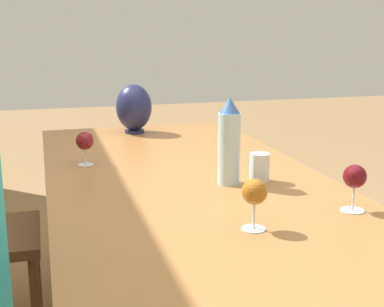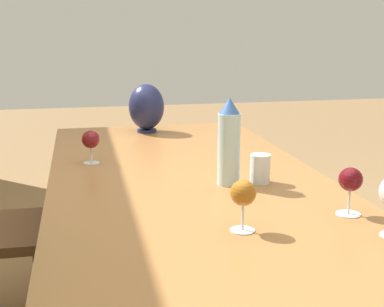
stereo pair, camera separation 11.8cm
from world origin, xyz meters
name	(u,v)px [view 2 (the right image)]	position (x,y,z in m)	size (l,w,h in m)	color
dining_table	(197,209)	(0.00, 0.00, 0.67)	(2.33, 0.95, 0.74)	#936033
water_bottle	(229,143)	(0.03, -0.11, 0.88)	(0.07, 0.07, 0.29)	#ADCCD6
water_tumbler	(260,169)	(0.02, -0.22, 0.79)	(0.07, 0.07, 0.10)	silver
vase	(146,107)	(0.99, 0.04, 0.86)	(0.17, 0.17, 0.24)	#1E234C
wine_glass_0	(91,140)	(0.41, 0.32, 0.83)	(0.07, 0.07, 0.13)	silver
wine_glass_2	(243,195)	(-0.38, -0.04, 0.84)	(0.07, 0.07, 0.14)	silver
wine_glass_3	(350,181)	(-0.33, -0.36, 0.83)	(0.07, 0.07, 0.14)	silver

